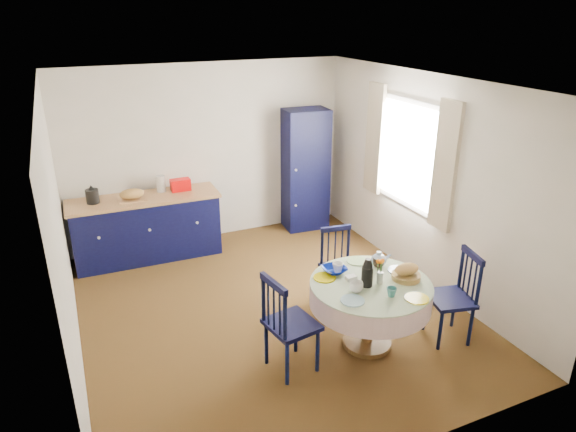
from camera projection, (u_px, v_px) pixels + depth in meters
name	position (u px, v px, depth m)	size (l,w,h in m)	color
floor	(270.00, 309.00, 5.79)	(4.50, 4.50, 0.00)	black
ceiling	(267.00, 83.00, 4.85)	(4.50, 4.50, 0.00)	white
wall_back	(209.00, 154.00, 7.22)	(4.00, 0.02, 2.50)	white
wall_left	(61.00, 239.00, 4.56)	(0.02, 4.50, 2.50)	white
wall_right	(425.00, 181.00, 6.07)	(0.02, 4.50, 2.50)	white
window	(409.00, 153.00, 6.21)	(0.10, 1.74, 1.45)	white
kitchen_counter	(147.00, 227.00, 6.85)	(1.95, 0.65, 1.11)	black
pantry_cabinet	(305.00, 170.00, 7.67)	(0.67, 0.51, 1.82)	black
dining_table	(371.00, 293.00, 4.97)	(1.18, 1.18, 0.99)	brown
chair_left	(288.00, 324.00, 4.66)	(0.49, 0.50, 0.99)	black
chair_far	(339.00, 266.00, 5.80)	(0.44, 0.43, 0.89)	black
chair_right	(454.00, 296.00, 5.13)	(0.49, 0.51, 0.95)	black
mug_a	(356.00, 287.00, 4.75)	(0.13, 0.13, 0.10)	silver
mug_b	(391.00, 292.00, 4.68)	(0.09, 0.09, 0.09)	#296760
mug_c	(378.00, 262.00, 5.22)	(0.13, 0.13, 0.10)	black
mug_d	(338.00, 268.00, 5.11)	(0.11, 0.11, 0.10)	silver
cobalt_bowl	(334.00, 270.00, 5.10)	(0.24, 0.24, 0.06)	navy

